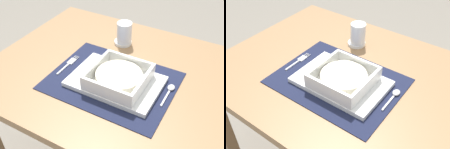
% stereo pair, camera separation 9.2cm
% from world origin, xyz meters
% --- Properties ---
extents(dining_table, '(0.91, 0.73, 0.71)m').
position_xyz_m(dining_table, '(0.00, 0.00, 0.61)').
color(dining_table, '#936D47').
rests_on(dining_table, ground).
extents(placemat, '(0.43, 0.33, 0.00)m').
position_xyz_m(placemat, '(0.03, -0.06, 0.72)').
color(placemat, '#191E38').
rests_on(placemat, dining_table).
extents(serving_plate, '(0.31, 0.20, 0.02)m').
position_xyz_m(serving_plate, '(0.04, -0.06, 0.72)').
color(serving_plate, white).
rests_on(serving_plate, placemat).
extents(porridge_bowl, '(0.18, 0.18, 0.05)m').
position_xyz_m(porridge_bowl, '(0.06, -0.07, 0.75)').
color(porridge_bowl, white).
rests_on(porridge_bowl, serving_plate).
extents(fork, '(0.02, 0.13, 0.00)m').
position_xyz_m(fork, '(-0.16, -0.05, 0.72)').
color(fork, silver).
rests_on(fork, placemat).
extents(spoon, '(0.02, 0.11, 0.01)m').
position_xyz_m(spoon, '(0.22, -0.01, 0.72)').
color(spoon, silver).
rests_on(spoon, placemat).
extents(butter_knife, '(0.01, 0.14, 0.01)m').
position_xyz_m(butter_knife, '(0.19, -0.08, 0.72)').
color(butter_knife, black).
rests_on(butter_knife, placemat).
extents(bread_knife, '(0.01, 0.13, 0.01)m').
position_xyz_m(bread_knife, '(0.17, -0.09, 0.72)').
color(bread_knife, '#59331E').
rests_on(bread_knife, placemat).
extents(drinking_glass, '(0.06, 0.06, 0.10)m').
position_xyz_m(drinking_glass, '(-0.05, 0.18, 0.76)').
color(drinking_glass, white).
rests_on(drinking_glass, dining_table).
extents(condiment_saucer, '(0.07, 0.07, 0.04)m').
position_xyz_m(condiment_saucer, '(-0.05, 0.18, 0.72)').
color(condiment_saucer, white).
rests_on(condiment_saucer, dining_table).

